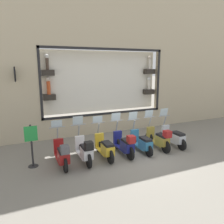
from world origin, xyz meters
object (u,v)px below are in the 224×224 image
Objects in this scene: scooter_silver_0 at (174,137)px; scooter_olive_1 at (159,139)px; scooter_white_5 at (85,150)px; shop_sign_post at (32,145)px; scooter_yellow_4 at (105,148)px; scooter_navy_3 at (125,144)px; scooter_teal_2 at (142,142)px; scooter_red_6 at (62,154)px.

scooter_silver_0 is 1.00× the size of scooter_olive_1.
scooter_silver_0 is at bearing -89.27° from scooter_white_5.
scooter_silver_0 is at bearing -93.56° from shop_sign_post.
scooter_white_5 reaches higher than scooter_olive_1.
scooter_silver_0 is 1.00× the size of scooter_white_5.
scooter_silver_0 reaches higher than scooter_olive_1.
scooter_olive_1 is 2.55m from scooter_yellow_4.
scooter_navy_3 is (0.00, 1.70, 0.00)m from scooter_olive_1.
scooter_navy_3 is at bearing 91.24° from scooter_silver_0.
scooter_olive_1 reaches higher than scooter_teal_2.
scooter_silver_0 is 0.85m from scooter_olive_1.
scooter_red_6 is at bearing 90.03° from scooter_olive_1.
scooter_white_5 is (-0.05, 4.24, 0.05)m from scooter_silver_0.
scooter_white_5 is at bearing 90.73° from scooter_silver_0.
scooter_teal_2 is at bearing -94.97° from shop_sign_post.
scooter_teal_2 is 0.99× the size of scooter_yellow_4.
scooter_navy_3 is 1.70m from scooter_white_5.
shop_sign_post is (0.43, 1.84, 0.36)m from scooter_white_5.
scooter_yellow_4 reaches higher than scooter_red_6.
scooter_yellow_4 is at bearing 86.19° from scooter_navy_3.
scooter_silver_0 is 1.00× the size of scooter_navy_3.
scooter_silver_0 is 1.14× the size of shop_sign_post.
scooter_olive_1 is 0.85m from scooter_teal_2.
shop_sign_post is at bearing 82.02° from scooter_yellow_4.
scooter_red_6 is at bearing 90.28° from scooter_white_5.
scooter_red_6 is (-0.00, 2.54, -0.01)m from scooter_navy_3.
scooter_red_6 is (-0.06, 1.70, 0.04)m from scooter_yellow_4.
scooter_olive_1 is 1.70m from scooter_navy_3.
scooter_teal_2 is at bearing 90.12° from scooter_silver_0.
scooter_silver_0 is at bearing -88.76° from scooter_navy_3.
scooter_olive_1 is 1.00× the size of scooter_yellow_4.
scooter_white_5 reaches higher than scooter_yellow_4.
scooter_white_5 is at bearing 89.98° from scooter_navy_3.
scooter_white_5 reaches higher than scooter_red_6.
scooter_yellow_4 is 0.85m from scooter_white_5.
scooter_white_5 is at bearing 93.77° from scooter_yellow_4.
scooter_silver_0 reaches higher than scooter_teal_2.
scooter_yellow_4 is (0.00, 3.39, 0.01)m from scooter_silver_0.
scooter_white_5 reaches higher than scooter_navy_3.
scooter_red_6 is at bearing 90.66° from scooter_silver_0.
scooter_red_6 is at bearing 90.08° from scooter_navy_3.
scooter_navy_3 is 3.58m from shop_sign_post.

